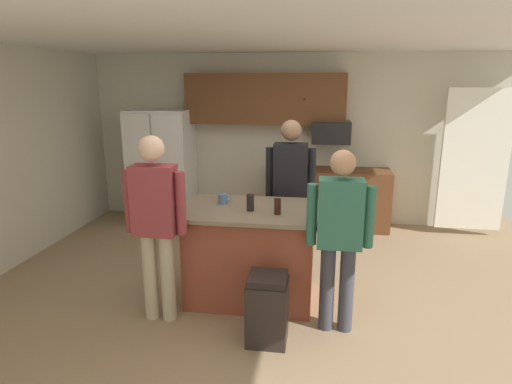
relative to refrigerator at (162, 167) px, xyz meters
name	(u,v)px	position (x,y,z in m)	size (l,w,h in m)	color
floor	(269,301)	(2.00, -2.38, -0.88)	(7.04, 7.04, 0.00)	#937A5B
ceiling	(272,31)	(2.00, -2.38, 1.72)	(7.04, 7.04, 0.00)	white
back_wall	(292,139)	(2.00, 0.42, 0.42)	(6.40, 0.10, 2.60)	beige
french_door_window_panel	(474,161)	(4.60, 0.02, 0.22)	(0.90, 0.06, 2.00)	white
cabinet_run_upper	(265,99)	(1.60, 0.22, 1.04)	(2.40, 0.38, 0.75)	brown
cabinet_run_lower	(328,198)	(2.60, 0.10, -0.43)	(1.80, 0.63, 0.90)	brown
refrigerator	(162,167)	(0.00, 0.00, 0.00)	(0.93, 0.76, 1.76)	white
microwave_over_range	(331,132)	(2.60, 0.12, 0.57)	(0.56, 0.40, 0.32)	black
kitchen_island	(252,253)	(1.81, -2.32, -0.39)	(1.37, 0.95, 0.96)	brown
person_guest_right	(290,185)	(2.13, -1.54, 0.15)	(0.57, 0.23, 1.77)	#4C5166
person_guest_left	(155,217)	(1.03, -2.86, 0.12)	(0.57, 0.23, 1.73)	tan
person_elder_center	(340,230)	(2.65, -2.80, 0.06)	(0.57, 0.22, 1.63)	#383842
mug_blue_stoneware	(223,199)	(1.49, -2.21, 0.13)	(0.13, 0.09, 0.10)	#4C6B99
tumbler_amber	(278,206)	(2.08, -2.48, 0.16)	(0.06, 0.06, 0.15)	black
glass_stout_tall	(250,203)	(1.81, -2.41, 0.16)	(0.07, 0.07, 0.16)	black
trash_bin	(267,309)	(2.07, -3.07, -0.58)	(0.34, 0.34, 0.61)	black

